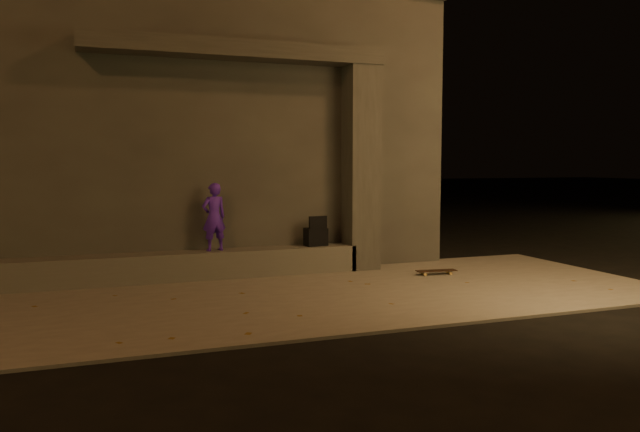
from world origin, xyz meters
name	(u,v)px	position (x,y,z in m)	size (l,w,h in m)	color
ground	(358,331)	(0.00, 0.00, 0.00)	(120.00, 120.00, 0.00)	black
sidewalk	(302,295)	(0.00, 2.00, 0.02)	(11.00, 4.40, 0.04)	slate
building	(185,130)	(-1.00, 6.49, 2.61)	(9.00, 5.10, 5.22)	#393633
ledge	(181,266)	(-1.50, 3.75, 0.27)	(6.00, 0.55, 0.45)	#57554F
column	(361,169)	(1.70, 3.75, 1.84)	(0.55, 0.55, 3.60)	#393633
canopy	(238,51)	(-0.50, 3.80, 3.78)	(5.00, 0.70, 0.28)	#393633
skateboarder	(214,217)	(-0.95, 3.75, 1.05)	(0.41, 0.27, 1.12)	#4A1CB9
backpack	(316,235)	(0.84, 3.75, 0.67)	(0.40, 0.28, 0.53)	black
skateboard	(436,271)	(2.65, 2.69, 0.10)	(0.71, 0.27, 0.08)	black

